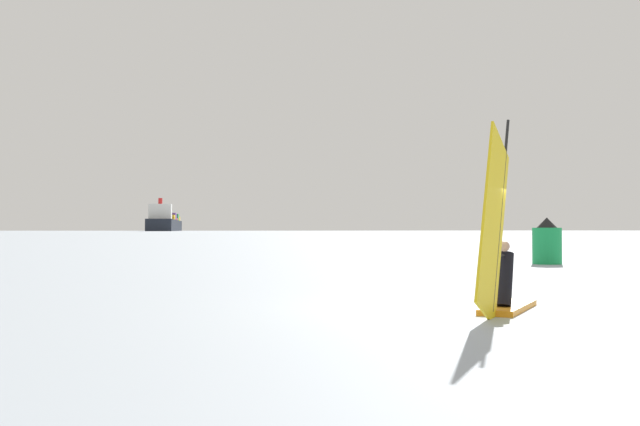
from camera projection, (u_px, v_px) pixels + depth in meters
ground_plane at (455, 307)px, 15.69m from camera, size 4000.00×4000.00×0.00m
windsurfer at (501, 264)px, 14.51m from camera, size 2.16×3.80×4.15m
cargo_ship at (166, 223)px, 805.42m from camera, size 52.90×217.62×32.94m
distant_headland at (209, 218)px, 1444.01m from camera, size 1111.57×229.17×50.02m
channel_buoy at (547, 243)px, 35.24m from camera, size 1.39×1.39×2.26m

